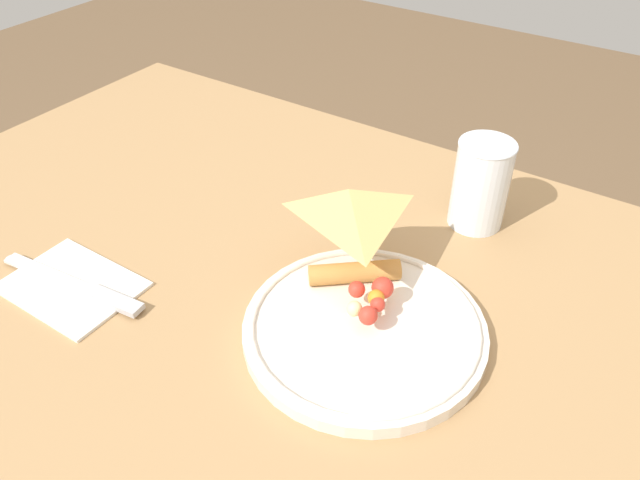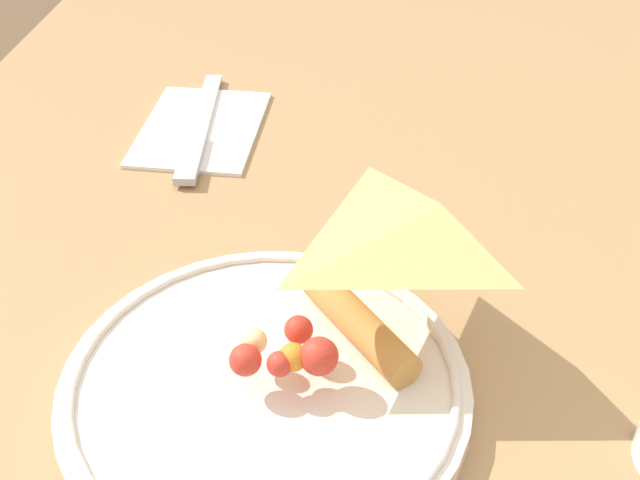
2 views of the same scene
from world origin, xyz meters
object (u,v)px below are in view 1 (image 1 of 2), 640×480
at_px(dining_table, 278,335).
at_px(butter_knife, 78,286).
at_px(napkin_folded, 72,286).
at_px(milk_glass, 481,186).
at_px(plate_pizza, 364,323).

bearing_deg(dining_table, butter_knife, 38.10).
bearing_deg(butter_knife, napkin_folded, -0.00).
bearing_deg(dining_table, milk_glass, -122.21).
relative_size(milk_glass, butter_knife, 0.57).
distance_m(dining_table, plate_pizza, 0.17).
bearing_deg(butter_knife, milk_glass, -136.85).
distance_m(dining_table, milk_glass, 0.32).
xyz_separation_m(plate_pizza, napkin_folded, (0.32, 0.13, -0.01)).
bearing_deg(napkin_folded, milk_glass, -131.76).
distance_m(milk_glass, napkin_folded, 0.52).
bearing_deg(napkin_folded, dining_table, -143.31).
height_order(dining_table, butter_knife, butter_knife).
xyz_separation_m(milk_glass, butter_knife, (0.33, 0.38, -0.05)).
xyz_separation_m(plate_pizza, milk_glass, (-0.02, -0.26, 0.04)).
bearing_deg(plate_pizza, milk_glass, -94.51).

